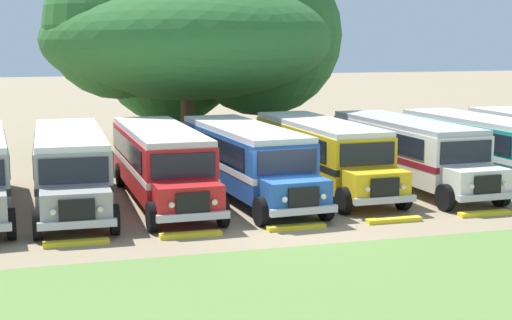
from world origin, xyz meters
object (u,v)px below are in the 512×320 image
at_px(parked_bus_slot_4, 246,157).
at_px(parked_bus_slot_7, 483,146).
at_px(parked_bus_slot_2, 70,164).
at_px(parked_bus_slot_6, 408,149).
at_px(parked_bus_slot_5, 321,151).
at_px(broad_shade_tree, 194,39).
at_px(parked_bus_slot_3, 161,160).

distance_m(parked_bus_slot_4, parked_bus_slot_7, 11.02).
xyz_separation_m(parked_bus_slot_2, parked_bus_slot_6, (14.11, 0.13, 0.00)).
xyz_separation_m(parked_bus_slot_4, parked_bus_slot_5, (3.54, 0.83, 0.00)).
distance_m(parked_bus_slot_7, broad_shade_tree, 17.27).
bearing_deg(parked_bus_slot_4, parked_bus_slot_7, 87.40).
distance_m(parked_bus_slot_4, parked_bus_slot_6, 7.30).
relative_size(parked_bus_slot_4, parked_bus_slot_7, 1.00).
bearing_deg(parked_bus_slot_3, parked_bus_slot_2, -90.40).
xyz_separation_m(parked_bus_slot_3, parked_bus_slot_7, (14.38, 0.10, 0.00)).
xyz_separation_m(parked_bus_slot_7, broad_shade_tree, (-10.28, 13.08, 4.64)).
relative_size(parked_bus_slot_2, parked_bus_slot_6, 1.00).
xyz_separation_m(parked_bus_slot_3, parked_bus_slot_6, (10.66, 0.10, 0.00)).
bearing_deg(parked_bus_slot_3, parked_bus_slot_7, 89.47).
bearing_deg(parked_bus_slot_5, parked_bus_slot_6, 79.79).
distance_m(parked_bus_slot_5, broad_shade_tree, 13.67).
relative_size(parked_bus_slot_6, broad_shade_tree, 0.63).
bearing_deg(parked_bus_slot_2, parked_bus_slot_4, 89.48).
bearing_deg(parked_bus_slot_2, parked_bus_slot_7, 91.32).
height_order(parked_bus_slot_4, parked_bus_slot_7, same).
height_order(parked_bus_slot_4, broad_shade_tree, broad_shade_tree).
height_order(parked_bus_slot_5, broad_shade_tree, broad_shade_tree).
xyz_separation_m(parked_bus_slot_3, broad_shade_tree, (4.10, 13.18, 4.64)).
distance_m(parked_bus_slot_2, parked_bus_slot_4, 6.81).
bearing_deg(parked_bus_slot_5, parked_bus_slot_7, 83.85).
distance_m(parked_bus_slot_3, parked_bus_slot_4, 3.37).
height_order(parked_bus_slot_4, parked_bus_slot_5, same).
xyz_separation_m(parked_bus_slot_2, parked_bus_slot_3, (3.45, 0.03, 0.00)).
bearing_deg(parked_bus_slot_7, parked_bus_slot_5, -98.11).
distance_m(parked_bus_slot_3, broad_shade_tree, 14.56).
height_order(parked_bus_slot_2, broad_shade_tree, broad_shade_tree).
height_order(parked_bus_slot_2, parked_bus_slot_7, same).
relative_size(parked_bus_slot_5, parked_bus_slot_7, 1.00).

